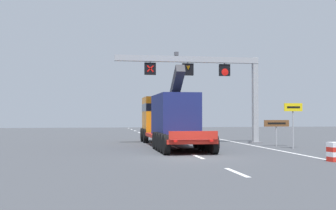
# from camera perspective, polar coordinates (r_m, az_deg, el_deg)

# --- Properties ---
(ground) EXTENTS (112.00, 112.00, 0.00)m
(ground) POSITION_cam_1_polar(r_m,az_deg,el_deg) (21.99, 3.15, -7.01)
(ground) COLOR #424449
(lane_markings) EXTENTS (0.20, 59.97, 0.01)m
(lane_markings) POSITION_cam_1_polar(r_m,az_deg,el_deg) (44.41, -2.68, -4.19)
(lane_markings) COLOR silver
(lane_markings) RESTS_ON ground
(edge_line_right) EXTENTS (0.20, 63.00, 0.01)m
(edge_line_right) POSITION_cam_1_polar(r_m,az_deg,el_deg) (35.18, 8.82, -4.90)
(edge_line_right) COLOR silver
(edge_line_right) RESTS_ON ground
(overhead_lane_gantry) EXTENTS (11.44, 0.90, 7.00)m
(overhead_lane_gantry) POSITION_cam_1_polar(r_m,az_deg,el_deg) (33.03, 5.32, 4.22)
(overhead_lane_gantry) COLOR #9EA0A5
(overhead_lane_gantry) RESTS_ON ground
(heavy_haul_truck_red) EXTENTS (3.03, 14.07, 5.30)m
(heavy_haul_truck_red) POSITION_cam_1_polar(r_m,az_deg,el_deg) (30.65, 0.03, -1.72)
(heavy_haul_truck_red) COLOR red
(heavy_haul_truck_red) RESTS_ON ground
(exit_sign_yellow) EXTENTS (1.25, 0.15, 2.95)m
(exit_sign_yellow) POSITION_cam_1_polar(r_m,az_deg,el_deg) (28.77, 16.42, -1.31)
(exit_sign_yellow) COLOR #9EA0A5
(exit_sign_yellow) RESTS_ON ground
(tourist_info_sign_brown) EXTENTS (1.83, 0.15, 1.83)m
(tourist_info_sign_brown) POSITION_cam_1_polar(r_m,az_deg,el_deg) (30.70, 14.33, -2.72)
(tourist_info_sign_brown) COLOR #9EA0A5
(tourist_info_sign_brown) RESTS_ON ground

